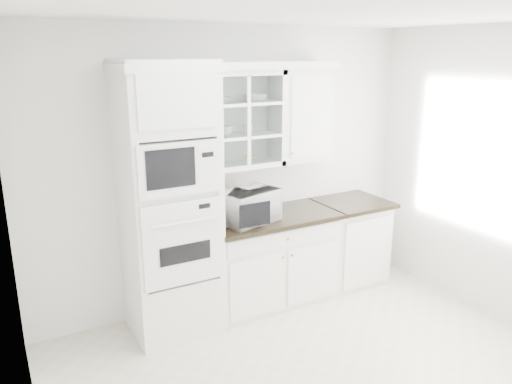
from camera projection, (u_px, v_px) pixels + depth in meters
room_shell at (309, 147)px, 3.65m from camera, size 4.00×3.50×2.70m
oven_column at (169, 203)px, 4.29m from camera, size 0.76×0.68×2.40m
base_cabinet_run at (270, 258)px, 5.00m from camera, size 1.32×0.67×0.92m
extra_base_cabinet at (349, 240)px, 5.46m from camera, size 0.72×0.67×0.92m
upper_cabinet_glass at (240, 119)px, 4.62m from camera, size 0.80×0.33×0.90m
upper_cabinet_solid at (301, 115)px, 4.93m from camera, size 0.55×0.33×0.90m
crown_molding at (231, 66)px, 4.42m from camera, size 2.14×0.38×0.07m
countertop_microwave at (248, 205)px, 4.65m from camera, size 0.62×0.56×0.31m
bowl_a at (219, 100)px, 4.46m from camera, size 0.25×0.25×0.05m
bowl_b at (255, 98)px, 4.63m from camera, size 0.23×0.23×0.07m
cup_a at (227, 131)px, 4.58m from camera, size 0.12×0.12×0.09m
cup_b at (248, 129)px, 4.67m from camera, size 0.14×0.14×0.10m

